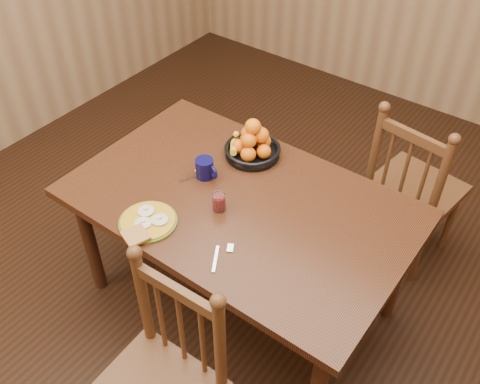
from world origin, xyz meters
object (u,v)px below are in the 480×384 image
Objects in this scene: breakfast_plate at (147,222)px; fruit_bowl at (252,144)px; dining_table at (240,213)px; chair_far at (412,189)px; coffee_mug at (205,168)px.

breakfast_plate is 0.69m from fruit_bowl.
fruit_bowl is (-0.15, 0.31, 0.15)m from dining_table.
chair_far is (0.54, 0.86, -0.17)m from dining_table.
chair_far reaches higher than coffee_mug.
dining_table is 1.59× the size of chair_far.
chair_far reaches higher than breakfast_plate.
fruit_bowl reaches higher than breakfast_plate.
dining_table is at bearing 65.94° from chair_far.
breakfast_plate is 1.04× the size of fruit_bowl.
fruit_bowl is at bearing 73.33° from coffee_mug.
coffee_mug is 0.46× the size of fruit_bowl.
chair_far is 0.95m from fruit_bowl.
breakfast_plate is at bearing -96.93° from fruit_bowl.
coffee_mug is (-0.24, 0.04, 0.14)m from dining_table.
breakfast_plate is at bearing 65.82° from chair_far.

